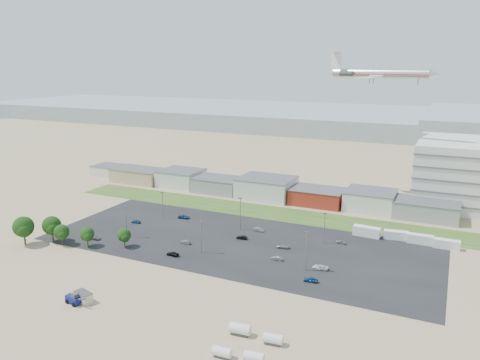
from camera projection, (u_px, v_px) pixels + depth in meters
The scene contains 39 objects.
ground at pixel (191, 263), 129.59m from camera, with size 700.00×700.00×0.00m, color #91825C.
parking_lot at pixel (238, 242), 145.15m from camera, with size 120.00×50.00×0.01m, color black.
grass_strip at pixel (262, 211), 175.36m from camera, with size 160.00×16.00×0.02m, color #2B491B.
hills_backdrop at pixel (426, 125), 389.39m from camera, with size 700.00×200.00×9.00m, color gray, non-canonical shape.
building_row at pixel (242, 185), 198.07m from camera, with size 170.00×20.00×8.00m, color silver, non-canonical shape.
portable_shed at pixel (84, 297), 108.46m from camera, with size 4.72×2.45×2.38m, color beige, non-canonical shape.
telehandler at pixel (73, 298), 107.53m from camera, with size 6.54×2.18×2.72m, color navy, non-canonical shape.
storage_tank_nw at pixel (240, 329), 95.16m from camera, with size 4.35×2.18×2.61m, color silver, non-canonical shape.
storage_tank_ne at pixel (273, 339), 91.96m from camera, with size 3.91×1.95×2.34m, color silver, non-canonical shape.
storage_tank_sw at pixel (222, 352), 87.88m from camera, with size 3.67×1.83×2.20m, color silver, non-canonical shape.
storage_tank_se at pixel (254, 357), 86.34m from camera, with size 3.73×1.87×2.24m, color silver, non-canonical shape.
box_trailer_a at pixel (367, 231), 149.70m from camera, with size 8.50×2.66×3.19m, color silver, non-canonical shape.
box_trailer_b at pixel (396, 235), 147.07m from camera, with size 7.39×2.31×2.77m, color silver, non-canonical shape.
box_trailer_c at pixel (420, 239), 143.54m from camera, with size 7.67×2.40×2.88m, color silver, non-canonical shape.
box_trailer_d at pixel (447, 244), 139.68m from camera, with size 7.44×2.33×2.79m, color silver, non-canonical shape.
tree_far_left at pixel (24, 229), 141.92m from camera, with size 6.73×6.73×10.10m, color black, non-canonical shape.
tree_left at pixel (52, 227), 144.59m from camera, with size 6.15×6.15×9.23m, color black, non-canonical shape.
tree_mid at pixel (62, 233), 141.95m from camera, with size 4.92×4.92×7.38m, color black, non-canonical shape.
tree_right at pixel (87, 236), 140.96m from camera, with size 4.60×4.60×6.90m, color black, non-canonical shape.
tree_near at pixel (124, 237), 140.65m from camera, with size 4.34×4.34×6.51m, color black, non-canonical shape.
lightpole_front_l at pixel (126, 222), 148.28m from camera, with size 1.20×0.50×10.19m, color slate, non-canonical shape.
lightpole_front_m at pixel (201, 237), 135.73m from camera, with size 1.12×0.47×9.56m, color slate, non-canonical shape.
lightpole_front_r at pixel (306, 251), 123.81m from camera, with size 1.29×0.54×10.93m, color slate, non-canonical shape.
lightpole_back_l at pixel (163, 205), 166.51m from camera, with size 1.13×0.47×9.57m, color slate, non-canonical shape.
lightpole_back_m at pixel (240, 214), 155.02m from camera, with size 1.28×0.53×10.91m, color slate, non-canonical shape.
lightpole_back_r at pixel (324, 228), 142.85m from camera, with size 1.15×0.48×9.81m, color slate, non-canonical shape.
airliner at pixel (380, 74), 182.85m from camera, with size 46.52×31.72×13.75m, color silver, non-canonical shape.
parked_car_0 at pixel (320, 267), 125.69m from camera, with size 1.98×4.29×1.19m, color silver.
parked_car_1 at pixel (277, 258), 131.66m from camera, with size 1.16×3.33×1.10m, color #A5A5AA.
parked_car_2 at pixel (311, 280), 118.43m from camera, with size 1.44×3.59×1.22m, color navy.
parked_car_3 at pixel (173, 254), 134.63m from camera, with size 1.59×3.91×1.13m, color black.
parked_car_4 at pixel (185, 242), 143.53m from camera, with size 1.17×3.35×1.10m, color #595B5E.
parked_car_5 at pixel (136, 222), 162.32m from camera, with size 1.33×3.31×1.13m, color navy.
parked_car_7 at pixel (242, 237), 147.40m from camera, with size 1.22×3.50×1.15m, color black.
parked_car_8 at pixel (341, 242), 143.86m from camera, with size 1.28×3.17×1.08m, color #A5A5AA.
parked_car_9 at pixel (184, 217), 167.23m from camera, with size 1.93×4.19×1.16m, color navy.
parked_car_10 at pixel (95, 238), 147.11m from camera, with size 1.58×3.89×1.13m, color #595B5E.
parked_car_11 at pixel (259, 230), 154.29m from camera, with size 1.27×3.63×1.20m, color #A5A5AA.
parked_car_12 at pixel (282, 246), 140.16m from camera, with size 1.58×3.88×1.13m, color #A5A5AA.
Camera 1 is at (62.91, -103.31, 53.67)m, focal length 35.00 mm.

